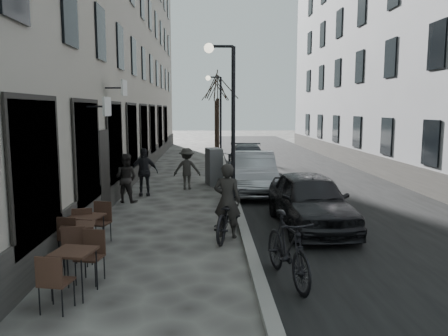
{
  "coord_description": "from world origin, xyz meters",
  "views": [
    {
      "loc": [
        -0.75,
        -6.72,
        3.23
      ],
      "look_at": [
        -0.35,
        3.86,
        1.8
      ],
      "focal_mm": 35.0,
      "sensor_mm": 36.0,
      "label": 1
    }
  ],
  "objects": [
    {
      "name": "road",
      "position": [
        3.85,
        16.0,
        0.0
      ],
      "size": [
        7.3,
        60.0,
        0.0
      ],
      "primitive_type": "cube",
      "color": "black",
      "rests_on": "ground"
    },
    {
      "name": "tree_far",
      "position": [
        -0.1,
        27.0,
        4.66
      ],
      "size": [
        2.4,
        2.4,
        5.7
      ],
      "color": "black",
      "rests_on": "ground"
    },
    {
      "name": "bistro_set_c",
      "position": [
        -3.52,
        3.06,
        0.51
      ],
      "size": [
        0.84,
        1.73,
        0.99
      ],
      "rotation": [
        0.0,
        0.0,
        -0.24
      ],
      "color": "#301D15",
      "rests_on": "ground"
    },
    {
      "name": "bistro_set_b",
      "position": [
        -3.5,
        2.37,
        0.5
      ],
      "size": [
        0.78,
        1.7,
        0.97
      ],
      "rotation": [
        0.0,
        0.0,
        0.17
      ],
      "color": "#301D15",
      "rests_on": "ground"
    },
    {
      "name": "cyclist_rider",
      "position": [
        -0.26,
        4.05,
        0.95
      ],
      "size": [
        0.79,
        0.62,
        1.9
      ],
      "primitive_type": "imported",
      "rotation": [
        0.0,
        0.0,
        2.88
      ],
      "color": "black",
      "rests_on": "ground"
    },
    {
      "name": "car_mid",
      "position": [
        1.0,
        10.01,
        0.79
      ],
      "size": [
        1.9,
        4.85,
        1.57
      ],
      "primitive_type": "imported",
      "rotation": [
        0.0,
        0.0,
        -0.05
      ],
      "color": "gray",
      "rests_on": "ground"
    },
    {
      "name": "building_left",
      "position": [
        -6.0,
        16.5,
        8.0
      ],
      "size": [
        4.0,
        35.0,
        16.0
      ],
      "primitive_type": "cube",
      "color": "#A09986",
      "rests_on": "ground"
    },
    {
      "name": "kerb",
      "position": [
        0.2,
        16.0,
        0.06
      ],
      "size": [
        0.25,
        60.0,
        0.12
      ],
      "primitive_type": "cube",
      "color": "slate",
      "rests_on": "ground"
    },
    {
      "name": "pedestrian_far",
      "position": [
        -3.15,
        9.56,
        0.9
      ],
      "size": [
        1.09,
        0.54,
        1.8
      ],
      "primitive_type": "imported",
      "rotation": [
        0.0,
        0.0,
        0.1
      ],
      "color": "black",
      "rests_on": "ground"
    },
    {
      "name": "car_far",
      "position": [
        1.29,
        15.33,
        0.7
      ],
      "size": [
        2.16,
        4.93,
        1.41
      ],
      "primitive_type": "imported",
      "rotation": [
        0.0,
        0.0,
        -0.04
      ],
      "color": "#31343A",
      "rests_on": "ground"
    },
    {
      "name": "bistro_set_a",
      "position": [
        -3.07,
        0.63,
        0.49
      ],
      "size": [
        0.78,
        1.68,
        0.96
      ],
      "rotation": [
        0.0,
        0.0,
        -0.19
      ],
      "color": "#301D15",
      "rests_on": "ground"
    },
    {
      "name": "ground",
      "position": [
        0.0,
        0.0,
        0.0
      ],
      "size": [
        120.0,
        120.0,
        0.0
      ],
      "primitive_type": "plane",
      "color": "#363331",
      "rests_on": "ground"
    },
    {
      "name": "streetlamp_far",
      "position": [
        -0.17,
        18.0,
        3.16
      ],
      "size": [
        0.9,
        0.28,
        5.09
      ],
      "color": "black",
      "rests_on": "ground"
    },
    {
      "name": "bicycle",
      "position": [
        -0.26,
        4.05,
        0.58
      ],
      "size": [
        1.32,
        2.33,
        1.16
      ],
      "primitive_type": "imported",
      "rotation": [
        0.0,
        0.0,
        2.88
      ],
      "color": "black",
      "rests_on": "ground"
    },
    {
      "name": "pedestrian_mid",
      "position": [
        -1.59,
        10.81,
        0.84
      ],
      "size": [
        1.12,
        0.68,
        1.68
      ],
      "primitive_type": "imported",
      "rotation": [
        0.0,
        0.0,
        3.09
      ],
      "color": "#2C2A26",
      "rests_on": "ground"
    },
    {
      "name": "utility_cabinet",
      "position": [
        -0.48,
        11.89,
        0.78
      ],
      "size": [
        0.77,
        1.14,
        1.56
      ],
      "primitive_type": "cube",
      "rotation": [
        0.0,
        0.0,
        0.2
      ],
      "color": "#57585A",
      "rests_on": "ground"
    },
    {
      "name": "moped",
      "position": [
        0.73,
        1.09,
        0.65
      ],
      "size": [
        1.0,
        2.24,
        1.3
      ],
      "primitive_type": "imported",
      "rotation": [
        0.0,
        0.0,
        0.19
      ],
      "color": "black",
      "rests_on": "ground"
    },
    {
      "name": "streetlamp_near",
      "position": [
        -0.17,
        6.0,
        3.16
      ],
      "size": [
        0.9,
        0.28,
        5.09
      ],
      "color": "black",
      "rests_on": "ground"
    },
    {
      "name": "car_near",
      "position": [
        2.05,
        4.9,
        0.76
      ],
      "size": [
        1.94,
        4.51,
        1.52
      ],
      "primitive_type": "imported",
      "rotation": [
        0.0,
        0.0,
        0.03
      ],
      "color": "black",
      "rests_on": "ground"
    },
    {
      "name": "pedestrian_near",
      "position": [
        -3.6,
        8.39,
        0.85
      ],
      "size": [
        0.99,
        0.87,
        1.71
      ],
      "primitive_type": "imported",
      "rotation": [
        0.0,
        0.0,
        2.83
      ],
      "color": "black",
      "rests_on": "ground"
    },
    {
      "name": "building_right",
      "position": [
        9.5,
        16.5,
        8.0
      ],
      "size": [
        4.0,
        35.0,
        16.0
      ],
      "primitive_type": "cube",
      "color": "gray",
      "rests_on": "ground"
    },
    {
      "name": "tree_near",
      "position": [
        -0.1,
        21.0,
        4.66
      ],
      "size": [
        2.4,
        2.4,
        5.7
      ],
      "color": "black",
      "rests_on": "ground"
    }
  ]
}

